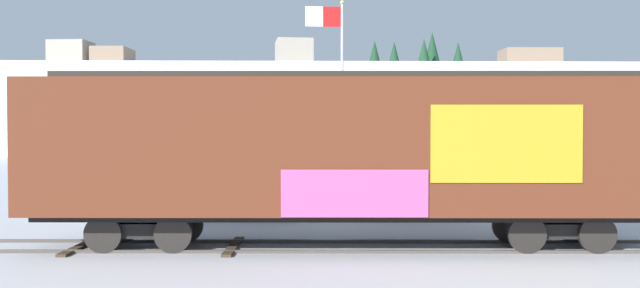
% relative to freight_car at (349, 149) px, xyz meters
% --- Properties ---
extents(ground_plane, '(260.00, 260.00, 0.00)m').
position_rel_freight_car_xyz_m(ground_plane, '(0.30, 0.00, -2.51)').
color(ground_plane, '#B2B5BC').
extents(track, '(60.02, 3.41, 0.08)m').
position_rel_freight_car_xyz_m(track, '(0.90, -0.02, -2.48)').
color(track, '#4C4742').
rests_on(track, ground_plane).
extents(freight_car, '(15.92, 3.29, 4.46)m').
position_rel_freight_car_xyz_m(freight_car, '(0.00, 0.00, 0.00)').
color(freight_car, '#5B2B19').
rests_on(freight_car, ground_plane).
extents(flagpole, '(1.67, 0.18, 8.50)m').
position_rel_freight_car_xyz_m(flagpole, '(0.12, 11.08, 3.02)').
color(flagpole, silver).
rests_on(flagpole, ground_plane).
extents(hillside, '(116.24, 41.32, 14.90)m').
position_rel_freight_car_xyz_m(hillside, '(0.29, 73.31, 2.74)').
color(hillside, silver).
rests_on(hillside, ground_plane).
extents(parked_car_green, '(4.59, 2.51, 1.64)m').
position_rel_freight_car_xyz_m(parked_car_green, '(-3.24, 5.91, -1.67)').
color(parked_car_green, '#1E5933').
rests_on(parked_car_green, ground_plane).
extents(parked_car_tan, '(4.29, 2.13, 1.72)m').
position_rel_freight_car_xyz_m(parked_car_tan, '(2.43, 5.98, -1.64)').
color(parked_car_tan, '#9E8966').
rests_on(parked_car_tan, ground_plane).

